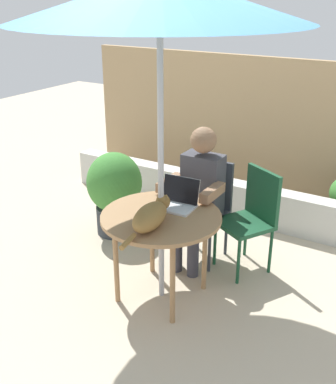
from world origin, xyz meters
TOP-DOWN VIEW (x-y plane):
  - ground_plane at (0.00, 0.00)m, footprint 14.00×14.00m
  - fence_back at (0.00, 2.37)m, footprint 4.75×0.08m
  - planter_wall_low at (0.00, 1.60)m, footprint 4.27×0.20m
  - patio_table at (0.00, 0.00)m, footprint 0.91×0.91m
  - chair_occupied at (0.00, 0.76)m, footprint 0.40×0.40m
  - chair_empty at (0.44, 0.77)m, footprint 0.55×0.55m
  - person_seated at (0.00, 0.60)m, footprint 0.48×0.48m
  - laptop at (0.02, 0.21)m, footprint 0.32×0.27m
  - cat at (0.04, -0.19)m, footprint 0.24×0.65m
  - potted_plant_by_chair at (-0.96, 0.68)m, footprint 0.54×0.54m

SIDE VIEW (x-z plane):
  - ground_plane at x=0.00m, z-range 0.00..0.00m
  - planter_wall_low at x=0.00m, z-range 0.00..0.40m
  - potted_plant_by_chair at x=-0.96m, z-range 0.04..0.88m
  - chair_occupied at x=0.00m, z-range 0.08..0.97m
  - chair_empty at x=0.44m, z-range 0.08..0.97m
  - patio_table at x=0.00m, z-range 0.29..1.00m
  - person_seated at x=0.00m, z-range 0.08..1.31m
  - laptop at x=0.02m, z-range 0.67..0.88m
  - cat at x=0.04m, z-range 0.71..0.88m
  - fence_back at x=0.00m, z-range 0.00..1.60m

